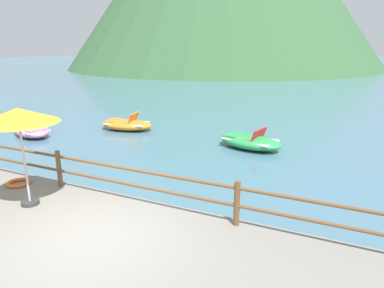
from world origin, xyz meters
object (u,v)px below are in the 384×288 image
(pedal_boat_2, at_px, (126,124))
(life_ring, at_px, (19,183))
(pedal_boat_0, at_px, (31,131))
(pedal_boat_1, at_px, (250,141))
(beach_umbrella, at_px, (18,117))

(pedal_boat_2, bearing_deg, life_ring, -75.14)
(pedal_boat_2, bearing_deg, pedal_boat_0, -137.64)
(pedal_boat_2, bearing_deg, pedal_boat_1, -4.43)
(life_ring, height_order, pedal_boat_1, pedal_boat_1)
(beach_umbrella, height_order, pedal_boat_2, beach_umbrella)
(beach_umbrella, distance_m, life_ring, 2.46)
(beach_umbrella, height_order, pedal_boat_0, beach_umbrella)
(pedal_boat_0, bearing_deg, life_ring, -43.02)
(pedal_boat_1, relative_size, pedal_boat_2, 1.04)
(beach_umbrella, xyz_separation_m, pedal_boat_0, (-6.36, 5.48, -2.19))
(life_ring, distance_m, pedal_boat_1, 8.27)
(pedal_boat_0, xyz_separation_m, pedal_boat_1, (9.32, 2.34, 0.02))
(beach_umbrella, distance_m, pedal_boat_0, 8.68)
(life_ring, bearing_deg, pedal_boat_0, 136.98)
(life_ring, bearing_deg, beach_umbrella, -29.45)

